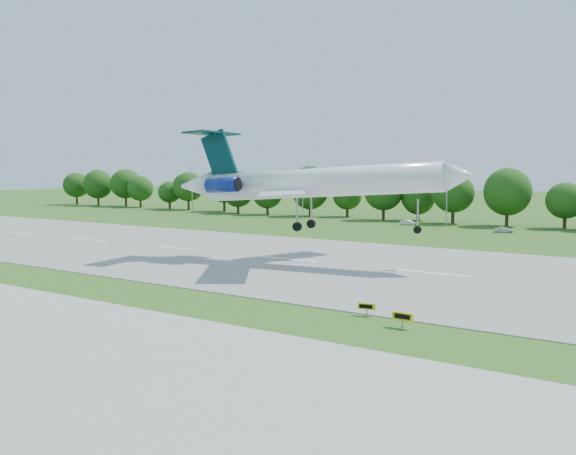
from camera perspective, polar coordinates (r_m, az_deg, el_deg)
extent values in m
plane|color=#2F5516|center=(52.56, 2.48, -7.83)|extent=(600.00, 600.00, 0.00)
cube|color=gray|center=(74.54, 12.76, -4.02)|extent=(400.00, 45.00, 0.08)
cube|color=#ADADA8|center=(39.02, -12.05, -12.56)|extent=(400.00, 23.00, 0.08)
cylinder|color=#382314|center=(215.34, -16.45, 2.37)|extent=(0.70, 0.70, 3.60)
sphere|color=#10360D|center=(215.18, -16.48, 3.54)|extent=(8.40, 8.40, 8.40)
cylinder|color=#382314|center=(186.01, -8.65, 2.10)|extent=(0.70, 0.70, 3.60)
sphere|color=#10360D|center=(185.82, -8.67, 3.46)|extent=(8.40, 8.40, 8.40)
cylinder|color=#382314|center=(161.34, 1.77, 1.68)|extent=(0.70, 0.70, 3.60)
sphere|color=#10360D|center=(161.12, 1.77, 3.24)|extent=(8.40, 8.40, 8.40)
cylinder|color=#382314|center=(143.73, 15.31, 1.06)|extent=(0.70, 0.70, 3.60)
sphere|color=#10360D|center=(143.49, 15.35, 2.81)|extent=(8.40, 8.40, 8.40)
cylinder|color=gray|center=(171.70, -8.52, 3.25)|extent=(0.24, 0.24, 12.00)
cube|color=gray|center=(171.60, -8.55, 5.28)|extent=(0.90, 0.25, 0.18)
cylinder|color=gray|center=(150.03, 1.31, 3.02)|extent=(0.24, 0.24, 12.00)
cube|color=gray|center=(149.91, 1.32, 5.35)|extent=(0.90, 0.25, 0.18)
cylinder|color=gray|center=(134.10, 13.94, 2.60)|extent=(0.24, 0.24, 12.00)
cube|color=gray|center=(133.97, 13.99, 5.20)|extent=(0.90, 0.25, 0.18)
cylinder|color=white|center=(80.42, 2.84, 4.01)|extent=(31.37, 8.96, 5.32)
cone|color=white|center=(75.74, 15.04, 4.47)|extent=(4.08, 4.18, 3.80)
cone|color=white|center=(88.71, -8.06, 3.72)|extent=(5.71, 4.46, 3.89)
cube|color=white|center=(74.55, -0.57, 3.04)|extent=(11.96, 14.00, 0.54)
cube|color=white|center=(87.88, 3.46, 3.37)|extent=(8.50, 14.34, 0.54)
cube|color=#042E34|center=(86.85, -6.13, 6.39)|extent=(5.53, 1.46, 7.06)
cube|color=#042E34|center=(87.49, -6.74, 8.31)|extent=(4.97, 10.26, 0.41)
cylinder|color=navy|center=(83.49, -5.82, 3.78)|extent=(4.72, 2.71, 2.20)
cylinder|color=navy|center=(88.17, -4.05, 3.88)|extent=(4.72, 2.71, 2.20)
cylinder|color=gray|center=(76.86, 11.46, 1.15)|extent=(0.21, 0.21, 3.62)
cylinder|color=black|center=(77.01, 11.43, -0.19)|extent=(0.97, 0.47, 0.93)
cylinder|color=gray|center=(79.29, 0.82, 1.38)|extent=(0.25, 0.25, 3.62)
cylinder|color=black|center=(79.43, 0.82, 0.07)|extent=(1.20, 0.66, 1.14)
cylinder|color=gray|center=(83.47, 2.08, 1.57)|extent=(0.25, 0.25, 3.62)
cylinder|color=black|center=(83.61, 2.08, 0.33)|extent=(1.20, 0.66, 1.14)
cube|color=gray|center=(52.75, 7.00, -7.46)|extent=(0.11, 0.11, 0.64)
cube|color=yellow|center=(52.65, 7.01, -6.97)|extent=(1.48, 0.47, 0.51)
cube|color=black|center=(52.56, 6.98, -6.99)|extent=(1.09, 0.25, 0.32)
cube|color=gray|center=(49.24, 10.15, -8.37)|extent=(0.11, 0.11, 0.74)
cube|color=yellow|center=(49.12, 10.16, -7.77)|extent=(1.69, 0.21, 0.58)
cube|color=black|center=(49.01, 10.10, -7.80)|extent=(1.26, 0.04, 0.37)
imported|color=silver|center=(137.60, 10.61, 0.46)|extent=(3.41, 1.23, 1.12)
imported|color=silver|center=(125.70, 18.63, -0.17)|extent=(3.64, 2.38, 1.15)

